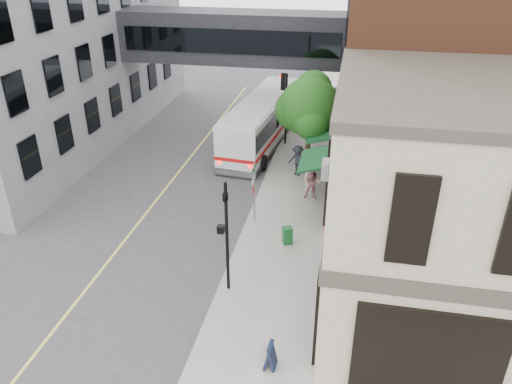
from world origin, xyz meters
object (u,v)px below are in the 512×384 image
at_px(pedestrian_a, 309,178).
at_px(newspaper_box, 287,235).
at_px(pedestrian_c, 298,161).
at_px(sandwich_board, 270,355).
at_px(bus, 263,119).
at_px(pedestrian_b, 312,183).

xyz_separation_m(pedestrian_a, newspaper_box, (-0.41, -5.10, -0.38)).
bearing_deg(newspaper_box, pedestrian_c, 69.57).
bearing_deg(pedestrian_a, pedestrian_c, 136.74).
bearing_deg(newspaper_box, pedestrian_a, 61.43).
bearing_deg(newspaper_box, sandwich_board, -110.17).
xyz_separation_m(bus, sandwich_board, (3.70, -18.55, -1.05)).
relative_size(bus, pedestrian_c, 6.36).
xyz_separation_m(pedestrian_b, newspaper_box, (-0.63, -4.31, -0.51)).
bearing_deg(bus, pedestrian_c, -58.55).
bearing_deg(sandwich_board, bus, 104.50).
relative_size(bus, pedestrian_b, 6.15).
bearing_deg(pedestrian_a, pedestrian_b, -52.22).
height_order(pedestrian_c, sandwich_board, pedestrian_c).
bearing_deg(bus, sandwich_board, -78.73).
xyz_separation_m(bus, pedestrian_a, (3.65, -6.45, -0.72)).
relative_size(pedestrian_a, sandwich_board, 1.73).
relative_size(bus, newspaper_box, 13.95).
relative_size(pedestrian_c, newspaper_box, 2.19).
bearing_deg(newspaper_box, bus, 81.73).
distance_m(pedestrian_a, pedestrian_c, 2.04).
xyz_separation_m(bus, pedestrian_c, (2.81, -4.60, -0.63)).
bearing_deg(pedestrian_b, pedestrian_a, 106.90).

